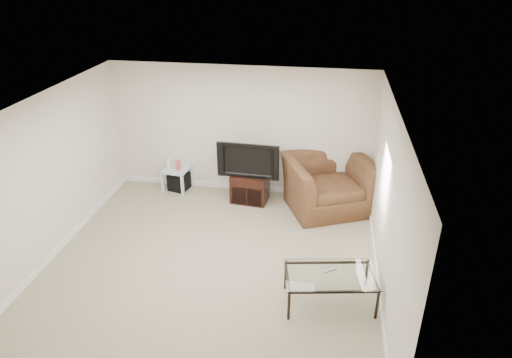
% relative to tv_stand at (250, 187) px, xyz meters
% --- Properties ---
extents(floor, '(5.00, 5.00, 0.00)m').
position_rel_tv_stand_xyz_m(floor, '(-0.24, -2.05, -0.28)').
color(floor, tan).
rests_on(floor, ground).
extents(ceiling, '(5.00, 5.00, 0.00)m').
position_rel_tv_stand_xyz_m(ceiling, '(-0.24, -2.05, 2.22)').
color(ceiling, white).
rests_on(ceiling, ground).
extents(wall_back, '(5.00, 0.02, 2.50)m').
position_rel_tv_stand_xyz_m(wall_back, '(-0.24, 0.45, 0.97)').
color(wall_back, silver).
rests_on(wall_back, ground).
extents(wall_left, '(0.02, 5.00, 2.50)m').
position_rel_tv_stand_xyz_m(wall_left, '(-2.74, -2.05, 0.97)').
color(wall_left, silver).
rests_on(wall_left, ground).
extents(wall_right, '(0.02, 5.00, 2.50)m').
position_rel_tv_stand_xyz_m(wall_right, '(2.26, -2.05, 0.97)').
color(wall_right, silver).
rests_on(wall_right, ground).
extents(plate_back, '(0.12, 0.02, 0.12)m').
position_rel_tv_stand_xyz_m(plate_back, '(-1.64, 0.44, 0.97)').
color(plate_back, white).
rests_on(plate_back, wall_back).
extents(plate_right_switch, '(0.02, 0.09, 0.13)m').
position_rel_tv_stand_xyz_m(plate_right_switch, '(2.25, -0.45, 0.97)').
color(plate_right_switch, white).
rests_on(plate_right_switch, wall_right).
extents(plate_right_outlet, '(0.02, 0.08, 0.12)m').
position_rel_tv_stand_xyz_m(plate_right_outlet, '(2.25, -0.75, 0.02)').
color(plate_right_outlet, white).
rests_on(plate_right_outlet, wall_right).
extents(tv_stand, '(0.72, 0.53, 0.56)m').
position_rel_tv_stand_xyz_m(tv_stand, '(0.00, 0.00, 0.00)').
color(tv_stand, black).
rests_on(tv_stand, floor).
extents(dvd_player, '(0.37, 0.27, 0.05)m').
position_rel_tv_stand_xyz_m(dvd_player, '(-0.00, -0.04, 0.19)').
color(dvd_player, black).
rests_on(dvd_player, tv_stand).
extents(television, '(1.08, 0.26, 0.67)m').
position_rel_tv_stand_xyz_m(television, '(-0.00, -0.03, 0.61)').
color(television, black).
rests_on(television, tv_stand).
extents(side_table, '(0.54, 0.54, 0.46)m').
position_rel_tv_stand_xyz_m(side_table, '(-1.53, 0.23, -0.05)').
color(side_table, '#AFC1D3').
rests_on(side_table, floor).
extents(subwoofer, '(0.42, 0.42, 0.35)m').
position_rel_tv_stand_xyz_m(subwoofer, '(-1.49, 0.25, -0.12)').
color(subwoofer, black).
rests_on(subwoofer, floor).
extents(game_console, '(0.07, 0.16, 0.21)m').
position_rel_tv_stand_xyz_m(game_console, '(-1.64, 0.23, 0.29)').
color(game_console, white).
rests_on(game_console, side_table).
extents(game_case, '(0.06, 0.14, 0.18)m').
position_rel_tv_stand_xyz_m(game_case, '(-1.47, 0.20, 0.27)').
color(game_case, '#CC4C4C').
rests_on(game_case, side_table).
extents(recliner, '(1.75, 1.49, 1.30)m').
position_rel_tv_stand_xyz_m(recliner, '(1.46, 0.00, 0.37)').
color(recliner, '#50311F').
rests_on(recliner, floor).
extents(coffee_table, '(1.33, 0.90, 0.48)m').
position_rel_tv_stand_xyz_m(coffee_table, '(1.56, -2.66, -0.04)').
color(coffee_table, black).
rests_on(coffee_table, floor).
extents(remote, '(0.19, 0.15, 0.02)m').
position_rel_tv_stand_xyz_m(remote, '(1.54, -2.58, 0.21)').
color(remote, '#B2B2B7').
rests_on(remote, coffee_table).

